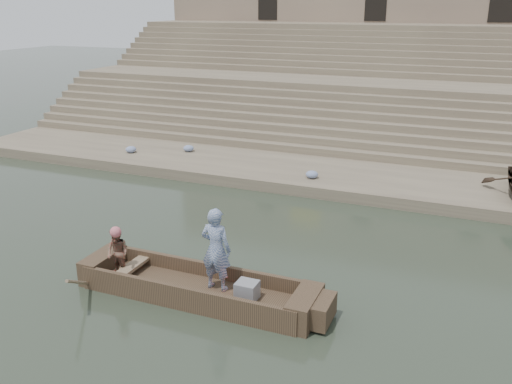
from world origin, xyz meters
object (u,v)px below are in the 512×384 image
Objects in this scene: main_rowboat at (197,292)px; standing_man at (216,249)px; rowing_man at (118,253)px; television at (247,290)px.

main_rowboat is 1.17m from standing_man.
main_rowboat is at bearing 14.76° from rowing_man.
standing_man is 4.18× the size of television.
rowing_man is 2.57× the size of television.
main_rowboat is 1.27m from television.
main_rowboat is 2.09m from rowing_man.
main_rowboat is at bearing 22.78° from standing_man.
standing_man is at bearing 17.78° from rowing_man.
standing_man is 2.44m from rowing_man.
standing_man is (0.43, 0.17, 1.07)m from main_rowboat.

